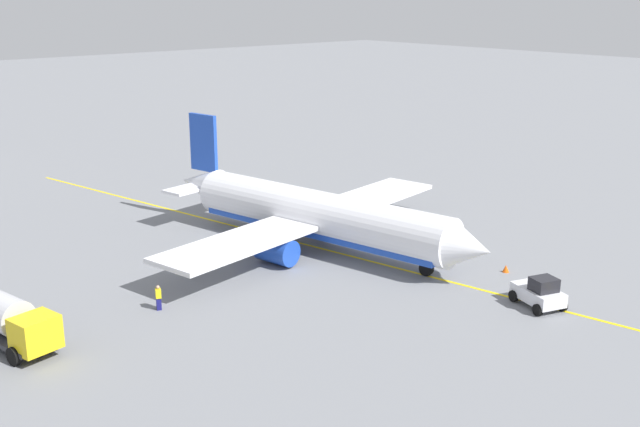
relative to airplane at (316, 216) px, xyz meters
The scene contains 6 objects.
ground_plane 2.78m from the airplane, 10.25° to the left, with size 400.00×400.00×0.00m, color slate.
airplane is the anchor object (origin of this frame).
pushback_tug 19.75m from the airplane, ahead, with size 4.04×3.24×2.20m.
refueling_worker 16.80m from the airplane, 79.63° to the right, with size 0.62×0.54×1.71m.
safety_cone_nose 15.83m from the airplane, 26.70° to the left, with size 0.52×0.52×0.57m, color #F2590F.
taxi_line_marking 2.77m from the airplane, 10.25° to the left, with size 80.28×0.30×0.01m, color yellow.
Camera 1 is at (45.67, -39.69, 20.52)m, focal length 43.25 mm.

